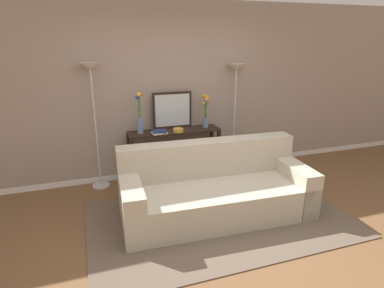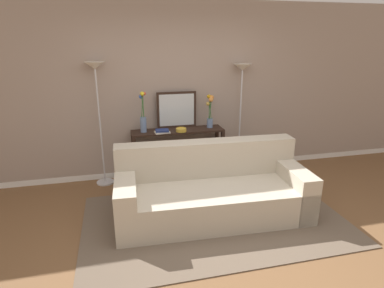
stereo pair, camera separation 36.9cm
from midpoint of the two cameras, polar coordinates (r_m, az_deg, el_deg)
The scene contains 13 objects.
ground_plane at distance 3.58m, azimuth 8.31°, elevation -18.55°, with size 16.00×16.00×0.02m, color brown.
back_wall at distance 5.10m, azimuth -0.47°, elevation 9.29°, with size 12.00×0.15×2.67m.
area_rug at distance 4.08m, azimuth 6.67°, elevation -13.24°, with size 3.14×1.91×0.01m.
couch at distance 4.07m, azimuth 6.06°, elevation -8.42°, with size 2.36×1.07×0.88m.
console_table at distance 4.98m, azimuth -0.39°, elevation -0.20°, with size 1.41×0.35×0.80m.
floor_lamp_left at distance 4.73m, azimuth -14.36°, elevation 9.22°, with size 0.28×0.28×1.82m.
floor_lamp_right at distance 5.19m, azimuth 10.82°, elevation 9.65°, with size 0.28×0.28×1.76m.
wall_mirror at distance 4.98m, azimuth -0.60°, elevation 6.05°, with size 0.61×0.02×0.56m.
vase_tall_flowers at distance 4.77m, azimuth -6.49°, elevation 4.77°, with size 0.10×0.12×0.61m.
vase_short_flowers at distance 5.02m, azimuth 5.34°, elevation 5.84°, with size 0.13×0.13×0.51m.
fruit_bowl at distance 4.81m, azimuth 0.26°, elevation 2.51°, with size 0.16×0.16×0.05m.
book_stack at distance 4.75m, azimuth -3.11°, elevation 2.23°, with size 0.23×0.17×0.05m.
book_row_under_console at distance 5.09m, azimuth -5.05°, elevation -5.83°, with size 0.31×0.18×0.13m.
Camera 2 is at (-0.97, -2.69, 2.12)m, focal length 30.10 mm.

